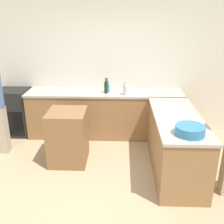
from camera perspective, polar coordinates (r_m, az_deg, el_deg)
ground_plane at (r=3.92m, az=-3.13°, el=-15.75°), size 14.00×14.00×0.00m
wall_back at (r=5.28m, az=-1.41°, el=10.10°), size 8.00×0.06×2.70m
counter_back at (r=5.20m, az=-1.55°, el=-0.35°), size 3.01×0.64×0.91m
counter_peninsula at (r=4.18m, az=13.55°, el=-6.56°), size 0.69×1.82×0.91m
range_oven at (r=5.63m, az=-20.30°, el=0.01°), size 0.61×0.59×0.92m
island_table at (r=4.34m, az=-9.56°, el=-5.36°), size 0.60×0.61×0.88m
mixing_bowl at (r=3.41m, az=16.59°, el=-3.83°), size 0.37×0.37×0.12m
water_bottle_blue at (r=5.08m, az=-1.01°, el=5.69°), size 0.06×0.06×0.25m
vinegar_bottle_clear at (r=4.85m, az=2.96°, el=4.94°), size 0.09×0.09×0.26m
dish_soap_bottle at (r=5.01m, az=-0.87°, el=5.24°), size 0.06×0.06×0.21m
wine_bottle_dark at (r=4.93m, az=-1.34°, el=5.43°), size 0.06×0.06×0.30m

